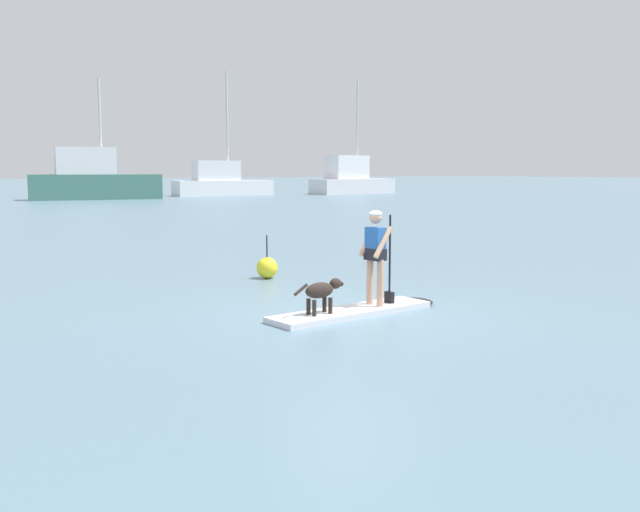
% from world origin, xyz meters
% --- Properties ---
extents(ground_plane, '(400.00, 400.00, 0.00)m').
position_xyz_m(ground_plane, '(0.00, 0.00, 0.00)').
color(ground_plane, slate).
extents(paddleboard, '(3.45, 1.11, 0.10)m').
position_xyz_m(paddleboard, '(0.23, 0.03, 0.05)').
color(paddleboard, silver).
rests_on(paddleboard, ground_plane).
extents(person_paddler, '(0.63, 0.51, 1.64)m').
position_xyz_m(person_paddler, '(0.55, 0.06, 1.05)').
color(person_paddler, tan).
rests_on(person_paddler, paddleboard).
extents(dog, '(1.02, 0.28, 0.56)m').
position_xyz_m(dog, '(-0.64, -0.07, 0.48)').
color(dog, '#2D231E').
rests_on(dog, paddleboard).
extents(moored_boat_far_starboard, '(10.76, 4.37, 9.97)m').
position_xyz_m(moored_boat_far_starboard, '(8.91, 50.47, 1.62)').
color(moored_boat_far_starboard, '#3F7266').
rests_on(moored_boat_far_starboard, ground_plane).
extents(moored_boat_starboard, '(9.64, 2.57, 11.72)m').
position_xyz_m(moored_boat_starboard, '(21.61, 53.03, 1.27)').
color(moored_boat_starboard, white).
rests_on(moored_boat_starboard, ground_plane).
extents(moored_boat_outer, '(10.04, 4.29, 11.67)m').
position_xyz_m(moored_boat_outer, '(35.16, 50.88, 1.47)').
color(moored_boat_outer, silver).
rests_on(moored_boat_outer, ground_plane).
extents(marker_buoy, '(0.48, 0.48, 0.98)m').
position_xyz_m(marker_buoy, '(0.70, 4.36, 0.24)').
color(marker_buoy, yellow).
rests_on(marker_buoy, ground_plane).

